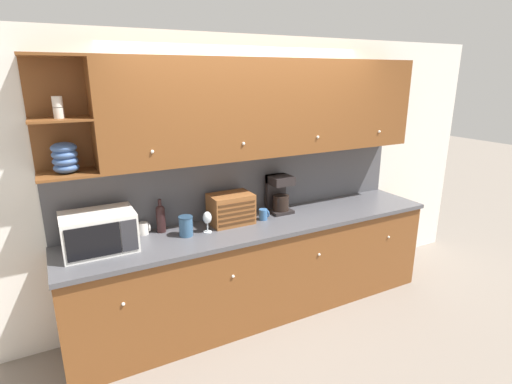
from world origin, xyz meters
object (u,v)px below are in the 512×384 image
(storage_canister, at_px, (186,226))
(coffee_maker, at_px, (279,194))
(mug_blue_second, at_px, (264,214))
(mug, at_px, (144,228))
(bread_box, at_px, (231,209))
(wine_bottle, at_px, (161,217))
(microwave, at_px, (99,232))
(wine_glass, at_px, (207,218))

(storage_canister, bearing_deg, coffee_maker, 8.93)
(coffee_maker, bearing_deg, mug_blue_second, -152.55)
(mug, bearing_deg, mug_blue_second, -9.09)
(mug, xyz_separation_m, bread_box, (0.77, -0.11, 0.09))
(mug_blue_second, bearing_deg, wine_bottle, 170.63)
(coffee_maker, bearing_deg, microwave, -175.72)
(wine_glass, xyz_separation_m, coffee_maker, (0.83, 0.17, 0.06))
(bread_box, bearing_deg, wine_bottle, 171.78)
(mug, height_order, storage_canister, storage_canister)
(wine_bottle, relative_size, bread_box, 0.77)
(wine_bottle, xyz_separation_m, bread_box, (0.63, -0.09, 0.00))
(wine_glass, bearing_deg, mug_blue_second, 4.41)
(coffee_maker, bearing_deg, mug, 178.04)
(wine_bottle, bearing_deg, coffee_maker, -1.30)
(microwave, relative_size, mug, 5.16)
(coffee_maker, bearing_deg, wine_bottle, 178.70)
(mug, relative_size, storage_canister, 0.60)
(storage_canister, distance_m, coffee_maker, 1.04)
(bread_box, height_order, coffee_maker, coffee_maker)
(microwave, distance_m, bread_box, 1.15)
(wine_glass, bearing_deg, coffee_maker, 11.76)
(mug, relative_size, wine_glass, 0.56)
(mug, height_order, wine_bottle, wine_bottle)
(wine_bottle, bearing_deg, mug, 172.73)
(mug, distance_m, wine_glass, 0.55)
(mug_blue_second, bearing_deg, storage_canister, -177.60)
(wine_bottle, height_order, storage_canister, wine_bottle)
(mug, distance_m, coffee_maker, 1.33)
(microwave, distance_m, coffee_maker, 1.71)
(storage_canister, bearing_deg, bread_box, 11.69)
(mug_blue_second, bearing_deg, microwave, 180.00)
(coffee_maker, bearing_deg, storage_canister, -171.07)
(mug, relative_size, coffee_maker, 0.28)
(mug_blue_second, relative_size, coffee_maker, 0.28)
(bread_box, distance_m, mug_blue_second, 0.33)
(wine_bottle, distance_m, mug_blue_second, 0.95)
(bread_box, bearing_deg, wine_glass, -158.43)
(wine_bottle, bearing_deg, wine_glass, -29.52)
(wine_bottle, xyz_separation_m, wine_glass, (0.35, -0.20, -0.01))
(wine_bottle, xyz_separation_m, storage_canister, (0.16, -0.19, -0.05))
(wine_glass, relative_size, coffee_maker, 0.51)
(wine_bottle, height_order, coffee_maker, coffee_maker)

